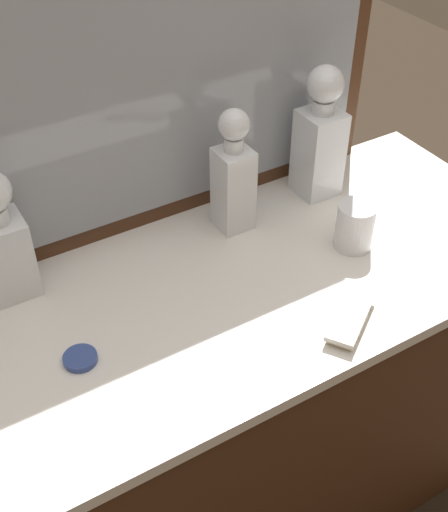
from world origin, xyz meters
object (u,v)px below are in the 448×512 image
Objects in this scene: crystal_decanter_center at (319,144)px; crystal_decanter_rear at (4,246)px; crystal_tumbler_center at (355,228)px; silver_brush_far_right at (350,319)px; porcelain_dish at (80,358)px; crystal_decanter_far_left at (233,182)px.

crystal_decanter_rear is at bearing 177.92° from crystal_decanter_center.
crystal_decanter_rear is 0.70m from crystal_tumbler_center.
crystal_decanter_center reaches higher than silver_brush_far_right.
porcelain_dish is (-0.61, -0.01, -0.04)m from crystal_tumbler_center.
crystal_decanter_rear is at bearing 175.14° from crystal_decanter_far_left.
crystal_decanter_center reaches higher than porcelain_dish.
crystal_tumbler_center is 0.66× the size of silver_brush_far_right.
crystal_decanter_center is 0.45m from silver_brush_far_right.
crystal_tumbler_center is (0.18, -0.19, -0.07)m from crystal_decanter_far_left.
crystal_decanter_center is 0.23m from crystal_decanter_far_left.
crystal_decanter_rear is 2.67× the size of crystal_tumbler_center.
crystal_decanter_far_left is 1.82× the size of silver_brush_far_right.
crystal_decanter_center is 5.14× the size of porcelain_dish.
crystal_decanter_far_left is at bearing 94.30° from silver_brush_far_right.
crystal_decanter_rear is 0.88× the size of crystal_decanter_center.
crystal_decanter_far_left is at bearing -4.86° from crystal_decanter_rear.
crystal_decanter_rear reaches higher than silver_brush_far_right.
crystal_decanter_center is at bearing 17.73° from porcelain_dish.
crystal_decanter_far_left is at bearing 133.12° from crystal_tumbler_center.
silver_brush_far_right is 0.49m from porcelain_dish.
crystal_tumbler_center is 0.24m from silver_brush_far_right.
crystal_decanter_center is at bearing 61.80° from silver_brush_far_right.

